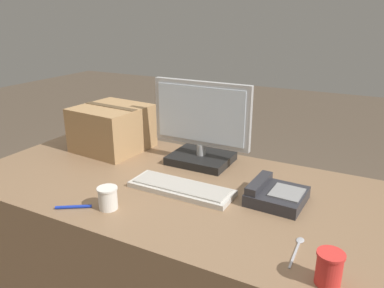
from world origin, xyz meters
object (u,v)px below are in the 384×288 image
object	(u,v)px
monitor	(201,130)
desk_phone	(275,195)
keyboard	(181,188)
pen_marker	(73,207)
spoon	(298,247)
paper_cup_right	(329,268)
cardboard_box	(112,128)
paper_cup_left	(108,198)

from	to	relation	value
monitor	desk_phone	xyz separation A→B (m)	(0.43, -0.23, -0.14)
keyboard	pen_marker	distance (m)	0.43
pen_marker	spoon	bearing A→B (deg)	157.18
paper_cup_right	cardboard_box	xyz separation A→B (m)	(-1.19, 0.57, 0.07)
spoon	monitor	bearing A→B (deg)	48.88
paper_cup_right	paper_cup_left	bearing A→B (deg)	176.57
monitor	spoon	xyz separation A→B (m)	(0.58, -0.49, -0.16)
keyboard	desk_phone	size ratio (longest dim) A/B	2.03
monitor	paper_cup_left	xyz separation A→B (m)	(-0.10, -0.57, -0.12)
monitor	desk_phone	bearing A→B (deg)	-27.53
monitor	paper_cup_right	bearing A→B (deg)	-41.85
desk_phone	paper_cup_left	size ratio (longest dim) A/B	2.53
cardboard_box	pen_marker	world-z (taller)	cardboard_box
monitor	keyboard	xyz separation A→B (m)	(0.07, -0.32, -0.15)
desk_phone	paper_cup_left	distance (m)	0.64
cardboard_box	pen_marker	size ratio (longest dim) A/B	3.06
monitor	keyboard	world-z (taller)	monitor
monitor	paper_cup_left	size ratio (longest dim) A/B	5.70
pen_marker	monitor	bearing A→B (deg)	-142.21
desk_phone	paper_cup_left	xyz separation A→B (m)	(-0.54, -0.34, 0.01)
monitor	spoon	bearing A→B (deg)	-40.08
desk_phone	keyboard	bearing A→B (deg)	-163.24
keyboard	desk_phone	world-z (taller)	desk_phone
paper_cup_left	cardboard_box	distance (m)	0.66
keyboard	cardboard_box	world-z (taller)	cardboard_box
spoon	pen_marker	distance (m)	0.82
paper_cup_right	cardboard_box	bearing A→B (deg)	154.37
cardboard_box	desk_phone	bearing A→B (deg)	-10.89
keyboard	paper_cup_right	bearing A→B (deg)	-25.22
paper_cup_left	pen_marker	bearing A→B (deg)	-152.63
keyboard	cardboard_box	xyz separation A→B (m)	(-0.57, 0.27, 0.10)
desk_phone	paper_cup_right	distance (m)	0.47
keyboard	cardboard_box	distance (m)	0.64
keyboard	desk_phone	bearing A→B (deg)	14.62
pen_marker	desk_phone	bearing A→B (deg)	178.88
desk_phone	monitor	bearing A→B (deg)	155.08
keyboard	spoon	distance (m)	0.54
monitor	paper_cup_right	xyz separation A→B (m)	(0.69, -0.62, -0.12)
paper_cup_left	cardboard_box	bearing A→B (deg)	127.16
keyboard	paper_cup_left	bearing A→B (deg)	-123.85
spoon	pen_marker	size ratio (longest dim) A/B	1.46
paper_cup_right	spoon	world-z (taller)	paper_cup_right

